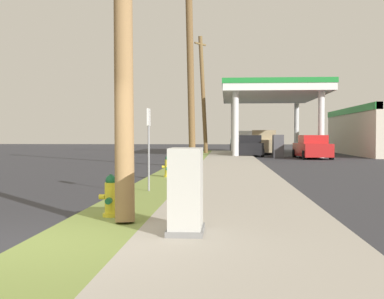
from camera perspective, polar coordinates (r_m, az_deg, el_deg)
name	(u,v)px	position (r m, az deg, el deg)	size (l,w,h in m)	color
ground_plane	(24,250)	(7.12, -18.97, -11.01)	(160.00, 160.00, 0.00)	#333338
grass_verge	(75,247)	(6.87, -13.50, -10.92)	(1.40, 80.00, 0.12)	olive
sidewalk_slab	(247,249)	(6.57, 6.42, -11.46)	(3.20, 80.00, 0.12)	#A8A093
fire_hydrant_nearest	(111,198)	(8.77, -9.41, -5.61)	(0.42, 0.38, 0.74)	yellow
fire_hydrant_second	(168,168)	(16.89, -2.80, -2.11)	(0.42, 0.38, 0.74)	yellow
fire_hydrant_third	(185,157)	(24.76, -0.82, -0.91)	(0.42, 0.37, 0.74)	yellow
utility_pole_midground	(190,62)	(23.46, -0.20, 10.09)	(0.47, 2.22, 9.59)	brown
utility_pole_background	(203,94)	(39.69, 1.30, 6.46)	(1.11, 1.48, 9.35)	brown
utility_cabinet	(186,193)	(7.21, -0.72, -5.11)	(0.53, 0.83, 1.25)	slate
street_sign_post	(149,132)	(12.62, -5.06, 2.03)	(0.05, 0.36, 2.12)	gray
gas_station_canopy	(354,122)	(41.70, 18.35, 3.02)	(15.45, 15.14, 5.48)	silver
car_black_by_near_pump	(250,147)	(36.90, 6.72, 0.35)	(1.97, 4.51, 1.57)	black
car_red_by_far_pump	(312,148)	(33.85, 13.81, 0.19)	(2.11, 4.57, 1.57)	red
truck_teal_at_forecourt	(244,142)	(47.10, 6.01, 0.86)	(2.57, 5.56, 1.97)	#197075
truck_white_on_apron	(248,143)	(44.38, 6.52, 0.81)	(2.48, 5.53, 1.97)	white
truck_tan_at_far_bay	(263,143)	(40.83, 8.27, 0.73)	(2.31, 5.47, 1.97)	tan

